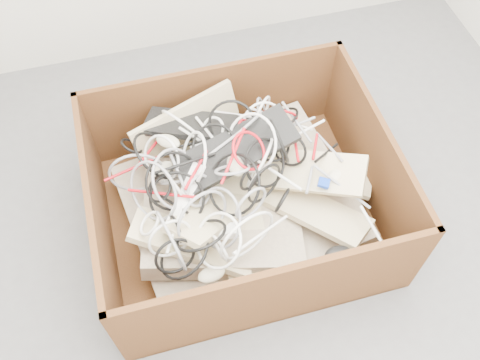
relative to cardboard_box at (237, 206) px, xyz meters
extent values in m
plane|color=#4E4E50|center=(0.17, -0.24, -0.13)|extent=(3.00, 3.00, 0.00)
cube|color=#3E1F0F|center=(0.02, 0.00, -0.12)|extent=(1.21, 1.01, 0.03)
cube|color=#3E1F0F|center=(0.02, 0.49, 0.12)|extent=(1.21, 0.02, 0.50)
cube|color=#3E1F0F|center=(0.02, -0.49, 0.12)|extent=(1.21, 0.03, 0.50)
cube|color=#3E1F0F|center=(0.61, 0.00, 0.12)|extent=(0.03, 0.96, 0.50)
cube|color=#3E1F0F|center=(-0.58, 0.00, 0.12)|extent=(0.02, 0.96, 0.50)
cube|color=tan|center=(0.02, 0.02, -0.05)|extent=(1.06, 0.92, 0.20)
cube|color=tan|center=(-0.08, -0.05, 0.03)|extent=(0.76, 0.68, 0.21)
cube|color=#CEB491|center=(-0.20, 0.20, 0.05)|extent=(0.48, 0.47, 0.19)
cube|color=#CEB491|center=(0.39, 0.07, 0.05)|extent=(0.53, 0.40, 0.10)
cube|color=#CEB491|center=(-0.02, -0.14, 0.07)|extent=(0.23, 0.51, 0.14)
cube|color=#CEB491|center=(-0.23, -0.19, 0.12)|extent=(0.50, 0.38, 0.23)
cube|color=#CEB491|center=(0.28, -0.15, 0.09)|extent=(0.46, 0.50, 0.12)
cube|color=#CEB491|center=(-0.14, 0.35, 0.21)|extent=(0.51, 0.22, 0.22)
cube|color=#CEB491|center=(-0.11, -0.09, 0.16)|extent=(0.48, 0.43, 0.26)
cube|color=#CEB491|center=(0.29, -0.02, 0.19)|extent=(0.50, 0.42, 0.20)
cube|color=black|center=(-0.07, 0.28, 0.25)|extent=(0.53, 0.37, 0.09)
cube|color=black|center=(0.02, 0.08, 0.30)|extent=(0.53, 0.28, 0.14)
ellipsoid|color=#C0B99A|center=(-0.29, 0.13, 0.21)|extent=(0.12, 0.10, 0.04)
ellipsoid|color=#C0B99A|center=(0.26, 0.25, 0.22)|extent=(0.12, 0.12, 0.04)
ellipsoid|color=#C0B99A|center=(-0.20, -0.36, 0.17)|extent=(0.11, 0.08, 0.04)
ellipsoid|color=#C0B99A|center=(-0.01, 0.00, 0.32)|extent=(0.07, 0.11, 0.04)
ellipsoid|color=#C0B99A|center=(-0.24, 0.22, 0.27)|extent=(0.12, 0.12, 0.04)
ellipsoid|color=black|center=(0.30, -0.39, 0.14)|extent=(0.11, 0.07, 0.04)
ellipsoid|color=#C0B99A|center=(0.41, -0.09, 0.22)|extent=(0.12, 0.10, 0.04)
cube|color=white|center=(-0.23, -0.05, 0.24)|extent=(0.23, 0.27, 0.12)
cube|color=white|center=(-0.18, -0.21, 0.21)|extent=(0.27, 0.07, 0.09)
cube|color=#0C31B4|center=(0.33, -0.13, 0.24)|extent=(0.06, 0.06, 0.03)
torus|color=black|center=(-0.28, -0.26, 0.20)|extent=(0.27, 0.28, 0.13)
torus|color=gray|center=(-0.39, 0.15, 0.20)|extent=(0.32, 0.05, 0.32)
torus|color=black|center=(0.13, -0.18, 0.27)|extent=(0.10, 0.13, 0.15)
torus|color=gray|center=(-0.12, -0.17, 0.23)|extent=(0.20, 0.33, 0.29)
torus|color=#B40C16|center=(0.10, 0.17, 0.27)|extent=(0.11, 0.17, 0.15)
torus|color=black|center=(0.11, -0.01, 0.30)|extent=(0.26, 0.21, 0.21)
torus|color=black|center=(-0.29, -0.18, 0.24)|extent=(0.04, 0.14, 0.14)
torus|color=black|center=(0.04, -0.06, 0.30)|extent=(0.15, 0.10, 0.17)
torus|color=black|center=(-0.31, 0.00, 0.28)|extent=(0.14, 0.16, 0.11)
torus|color=silver|center=(-0.28, 0.15, 0.26)|extent=(0.19, 0.26, 0.22)
torus|color=silver|center=(-0.14, -0.30, 0.23)|extent=(0.05, 0.15, 0.15)
torus|color=black|center=(-0.26, -0.05, 0.25)|extent=(0.28, 0.20, 0.22)
torus|color=black|center=(-0.04, -0.08, 0.30)|extent=(0.27, 0.32, 0.21)
torus|color=silver|center=(-0.32, -0.21, 0.25)|extent=(0.24, 0.08, 0.24)
torus|color=gray|center=(-0.25, 0.05, 0.23)|extent=(0.18, 0.13, 0.14)
torus|color=silver|center=(-0.15, -0.28, 0.27)|extent=(0.23, 0.30, 0.21)
torus|color=black|center=(0.09, -0.09, 0.28)|extent=(0.23, 0.12, 0.25)
torus|color=silver|center=(0.18, 0.27, 0.26)|extent=(0.12, 0.16, 0.19)
torus|color=black|center=(0.25, 0.25, 0.20)|extent=(0.27, 0.23, 0.19)
torus|color=silver|center=(-0.26, 0.01, 0.27)|extent=(0.10, 0.20, 0.21)
torus|color=silver|center=(-0.04, 0.24, 0.27)|extent=(0.12, 0.14, 0.10)
torus|color=black|center=(0.03, 0.21, 0.32)|extent=(0.24, 0.15, 0.22)
torus|color=gray|center=(-0.18, -0.18, 0.28)|extent=(0.28, 0.18, 0.32)
torus|color=silver|center=(-0.15, 0.29, 0.25)|extent=(0.23, 0.26, 0.23)
torus|color=gray|center=(0.00, -0.19, 0.32)|extent=(0.20, 0.11, 0.22)
torus|color=silver|center=(0.08, 0.06, 0.35)|extent=(0.21, 0.31, 0.27)
torus|color=gray|center=(-0.03, -0.03, 0.34)|extent=(0.14, 0.12, 0.11)
torus|color=black|center=(0.24, 0.06, 0.25)|extent=(0.14, 0.16, 0.19)
torus|color=gray|center=(-0.24, 0.02, 0.28)|extent=(0.20, 0.30, 0.29)
torus|color=gray|center=(-0.16, -0.04, 0.25)|extent=(0.14, 0.14, 0.14)
torus|color=black|center=(-0.26, 0.02, 0.27)|extent=(0.30, 0.26, 0.20)
torus|color=gray|center=(-0.32, -0.22, 0.24)|extent=(0.09, 0.35, 0.35)
torus|color=silver|center=(0.10, 0.01, 0.28)|extent=(0.20, 0.26, 0.31)
torus|color=black|center=(-0.06, 0.12, 0.30)|extent=(0.22, 0.18, 0.15)
torus|color=#B40C16|center=(0.26, 0.26, 0.23)|extent=(0.24, 0.10, 0.24)
torus|color=gray|center=(-0.34, -0.01, 0.28)|extent=(0.19, 0.31, 0.30)
torus|color=gray|center=(0.08, 0.19, 0.29)|extent=(0.27, 0.17, 0.27)
torus|color=black|center=(-0.20, -0.24, 0.27)|extent=(0.26, 0.24, 0.14)
torus|color=black|center=(0.19, 0.05, 0.34)|extent=(0.08, 0.25, 0.24)
torus|color=silver|center=(-0.16, 0.08, 0.31)|extent=(0.15, 0.30, 0.27)
torus|color=black|center=(0.17, 0.08, 0.29)|extent=(0.19, 0.17, 0.10)
torus|color=black|center=(-0.30, 0.16, 0.27)|extent=(0.24, 0.33, 0.25)
torus|color=silver|center=(0.17, 0.22, 0.26)|extent=(0.23, 0.14, 0.20)
torus|color=silver|center=(-0.04, -0.28, 0.26)|extent=(0.29, 0.11, 0.30)
torus|color=black|center=(-0.31, -0.28, 0.24)|extent=(0.22, 0.10, 0.21)
torus|color=black|center=(-0.39, 0.29, 0.21)|extent=(0.10, 0.13, 0.11)
torus|color=#B40C16|center=(0.05, 0.01, 0.38)|extent=(0.18, 0.21, 0.15)
torus|color=silver|center=(-0.38, -0.13, 0.25)|extent=(0.12, 0.15, 0.11)
torus|color=gray|center=(0.19, 0.26, 0.23)|extent=(0.11, 0.27, 0.26)
cylinder|color=black|center=(-0.20, 0.15, 0.27)|extent=(0.13, 0.22, 0.07)
cylinder|color=black|center=(-0.15, 0.18, 0.27)|extent=(0.14, 0.03, 0.04)
cylinder|color=gray|center=(0.27, 0.19, 0.22)|extent=(0.27, 0.04, 0.06)
cylinder|color=#B40C16|center=(-0.16, 0.02, 0.31)|extent=(0.13, 0.17, 0.02)
cylinder|color=black|center=(-0.28, -0.05, 0.23)|extent=(0.12, 0.16, 0.06)
cylinder|color=black|center=(-0.20, 0.06, 0.32)|extent=(0.27, 0.05, 0.02)
cylinder|color=gray|center=(0.32, 0.20, 0.25)|extent=(0.08, 0.22, 0.06)
cylinder|color=silver|center=(0.01, -0.29, 0.26)|extent=(0.26, 0.15, 0.10)
cylinder|color=silver|center=(0.13, -0.07, 0.32)|extent=(0.14, 0.25, 0.08)
cylinder|color=gray|center=(0.41, 0.05, 0.23)|extent=(0.04, 0.21, 0.08)
cylinder|color=#B40C16|center=(0.26, 0.04, 0.28)|extent=(0.05, 0.14, 0.03)
cylinder|color=#B40C16|center=(-0.31, -0.02, 0.26)|extent=(0.26, 0.15, 0.06)
cylinder|color=gray|center=(-0.03, 0.10, 0.32)|extent=(0.23, 0.10, 0.07)
cylinder|color=silver|center=(-0.06, 0.18, 0.28)|extent=(0.09, 0.27, 0.03)
cylinder|color=silver|center=(-0.10, 0.36, 0.18)|extent=(0.11, 0.08, 0.03)
cylinder|color=silver|center=(-0.12, 0.20, 0.28)|extent=(0.14, 0.12, 0.07)
cylinder|color=black|center=(-0.09, 0.25, 0.24)|extent=(0.24, 0.02, 0.04)
cylinder|color=silver|center=(0.06, 0.33, 0.23)|extent=(0.17, 0.15, 0.08)
cylinder|color=silver|center=(0.45, -0.33, 0.20)|extent=(0.03, 0.16, 0.02)
cylinder|color=#B40C16|center=(-0.32, 0.23, 0.22)|extent=(0.17, 0.18, 0.02)
cylinder|color=black|center=(0.39, 0.01, 0.24)|extent=(0.15, 0.11, 0.07)
cylinder|color=#B40C16|center=(-0.02, 0.00, 0.39)|extent=(0.15, 0.19, 0.09)
cylinder|color=gray|center=(-0.04, 0.16, 0.29)|extent=(0.24, 0.01, 0.05)
cylinder|color=silver|center=(0.35, 0.15, 0.24)|extent=(0.18, 0.04, 0.06)
cylinder|color=gray|center=(-0.23, 0.04, 0.30)|extent=(0.04, 0.20, 0.04)
cylinder|color=#B40C16|center=(0.36, 0.06, 0.24)|extent=(0.07, 0.12, 0.02)
cylinder|color=gray|center=(0.40, -0.15, 0.22)|extent=(0.19, 0.22, 0.10)
cylinder|color=silver|center=(0.26, 0.25, 0.23)|extent=(0.25, 0.17, 0.06)
cylinder|color=silver|center=(-0.29, -0.18, 0.26)|extent=(0.11, 0.22, 0.05)
cylinder|color=gray|center=(-0.25, -0.03, 0.22)|extent=(0.02, 0.28, 0.04)
cylinder|color=#B40C16|center=(-0.39, 0.18, 0.20)|extent=(0.27, 0.09, 0.02)
camera|label=1|loc=(-0.30, -1.16, 2.01)|focal=39.68mm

